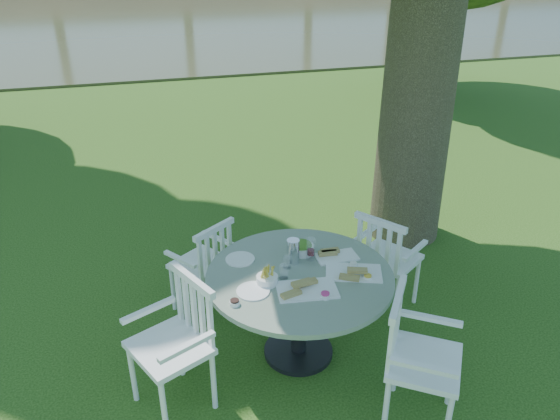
{
  "coord_description": "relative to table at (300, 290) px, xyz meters",
  "views": [
    {
      "loc": [
        -1.19,
        -4.02,
        3.06
      ],
      "look_at": [
        0.0,
        0.2,
        0.85
      ],
      "focal_mm": 35.0,
      "sensor_mm": 36.0,
      "label": 1
    }
  ],
  "objects": [
    {
      "name": "chair_nw",
      "position": [
        -0.6,
        0.77,
        -0.1
      ],
      "size": [
        0.61,
        0.61,
        0.89
      ],
      "rotation": [
        0.0,
        0.0,
        -2.52
      ],
      "color": "white",
      "rests_on": "ground"
    },
    {
      "name": "river",
      "position": [
        0.1,
        23.72,
        -0.63
      ],
      "size": [
        100.0,
        28.0,
        0.12
      ],
      "primitive_type": "cube",
      "color": "#393B23",
      "rests_on": "ground"
    },
    {
      "name": "chair_ne",
      "position": [
        0.89,
        0.38,
        -0.06
      ],
      "size": [
        0.65,
        0.65,
        0.96
      ],
      "rotation": [
        0.0,
        0.0,
        -4.11
      ],
      "color": "white",
      "rests_on": "ground"
    },
    {
      "name": "chair_sw",
      "position": [
        -0.93,
        -0.23,
        -0.04
      ],
      "size": [
        0.65,
        0.66,
        1.0
      ],
      "rotation": [
        0.0,
        0.0,
        -1.13
      ],
      "color": "white",
      "rests_on": "ground"
    },
    {
      "name": "chair_se",
      "position": [
        0.52,
        -0.82,
        -0.04
      ],
      "size": [
        0.68,
        0.69,
        1.0
      ],
      "rotation": [
        0.0,
        0.0,
        0.96
      ],
      "color": "white",
      "rests_on": "ground"
    },
    {
      "name": "ground",
      "position": [
        0.1,
        0.72,
        -0.63
      ],
      "size": [
        140.0,
        140.0,
        0.0
      ],
      "primitive_type": "plane",
      "color": "#193B0C",
      "rests_on": "ground"
    },
    {
      "name": "tableware",
      "position": [
        0.02,
        0.05,
        0.18
      ],
      "size": [
        1.22,
        0.81,
        0.2
      ],
      "color": "white",
      "rests_on": "table"
    },
    {
      "name": "table",
      "position": [
        0.0,
        0.0,
        0.0
      ],
      "size": [
        1.43,
        1.43,
        0.77
      ],
      "color": "black",
      "rests_on": "ground"
    }
  ]
}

